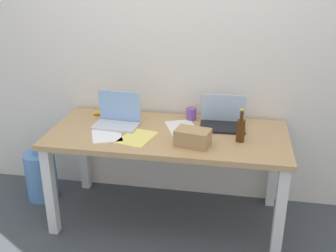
{
  "coord_description": "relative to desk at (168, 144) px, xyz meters",
  "views": [
    {
      "loc": [
        0.48,
        -2.68,
        1.91
      ],
      "look_at": [
        0.0,
        0.0,
        0.8
      ],
      "focal_mm": 42.88,
      "sensor_mm": 36.0,
      "label": 1
    }
  ],
  "objects": [
    {
      "name": "beer_bottle",
      "position": [
        0.53,
        -0.07,
        0.18
      ],
      "size": [
        0.06,
        0.06,
        0.24
      ],
      "color": "#47280F",
      "rests_on": "desk"
    },
    {
      "name": "paper_sheet_front_left",
      "position": [
        -0.43,
        -0.12,
        0.1
      ],
      "size": [
        0.31,
        0.35,
        0.0
      ],
      "primitive_type": "cube",
      "rotation": [
        0.0,
        0.0,
        0.38
      ],
      "color": "white",
      "rests_on": "desk"
    },
    {
      "name": "laptop_right",
      "position": [
        0.39,
        0.19,
        0.14
      ],
      "size": [
        0.35,
        0.25,
        0.23
      ],
      "color": "black",
      "rests_on": "desk"
    },
    {
      "name": "back_wall",
      "position": [
        0.0,
        0.46,
        0.65
      ],
      "size": [
        5.2,
        0.08,
        2.6
      ],
      "primitive_type": "cube",
      "color": "silver",
      "rests_on": "ground"
    },
    {
      "name": "coffee_mug",
      "position": [
        0.14,
        0.29,
        0.14
      ],
      "size": [
        0.08,
        0.08,
        0.09
      ],
      "primitive_type": "cylinder",
      "color": "#724799",
      "rests_on": "desk"
    },
    {
      "name": "desk",
      "position": [
        0.0,
        0.0,
        0.0
      ],
      "size": [
        1.76,
        0.79,
        0.75
      ],
      "color": "tan",
      "rests_on": "ground"
    },
    {
      "name": "laptop_left",
      "position": [
        -0.41,
        0.07,
        0.16
      ],
      "size": [
        0.35,
        0.23,
        0.26
      ],
      "color": "silver",
      "rests_on": "desk"
    },
    {
      "name": "paper_yellow_folder",
      "position": [
        -0.2,
        -0.14,
        0.1
      ],
      "size": [
        0.27,
        0.34,
        0.0
      ],
      "primitive_type": "cube",
      "rotation": [
        0.0,
        0.0,
        -0.22
      ],
      "color": "#F4E06B",
      "rests_on": "desk"
    },
    {
      "name": "paper_sheet_near_back",
      "position": [
        0.09,
        0.11,
        0.1
      ],
      "size": [
        0.31,
        0.35,
        0.0
      ],
      "primitive_type": "cube",
      "rotation": [
        0.0,
        0.0,
        0.4
      ],
      "color": "white",
      "rests_on": "desk"
    },
    {
      "name": "computer_mouse",
      "position": [
        -0.63,
        0.27,
        0.11
      ],
      "size": [
        0.1,
        0.12,
        0.03
      ],
      "primitive_type": "ellipsoid",
      "rotation": [
        0.0,
        0.0,
        -0.58
      ],
      "color": "gold",
      "rests_on": "desk"
    },
    {
      "name": "ground_plane",
      "position": [
        0.0,
        0.0,
        -0.65
      ],
      "size": [
        8.0,
        8.0,
        0.0
      ],
      "primitive_type": "plane",
      "color": "#42474C"
    },
    {
      "name": "water_cooler_jug",
      "position": [
        -1.13,
        0.11,
        -0.44
      ],
      "size": [
        0.26,
        0.26,
        0.47
      ],
      "color": "#598CC6",
      "rests_on": "ground"
    },
    {
      "name": "cardboard_box",
      "position": [
        0.21,
        -0.19,
        0.15
      ],
      "size": [
        0.26,
        0.19,
        0.11
      ],
      "primitive_type": "cube",
      "rotation": [
        0.0,
        0.0,
        -0.2
      ],
      "color": "tan",
      "rests_on": "desk"
    }
  ]
}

